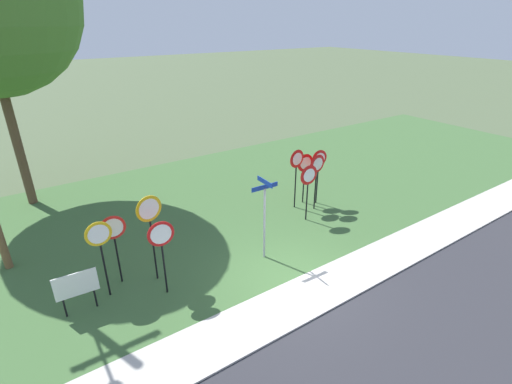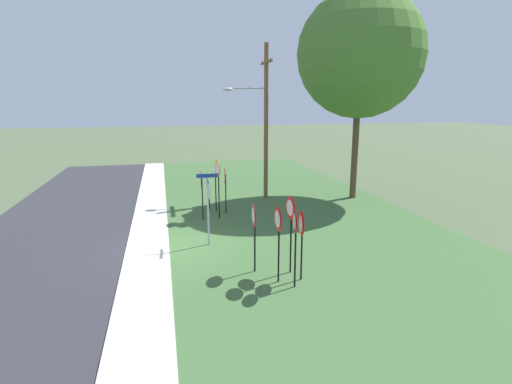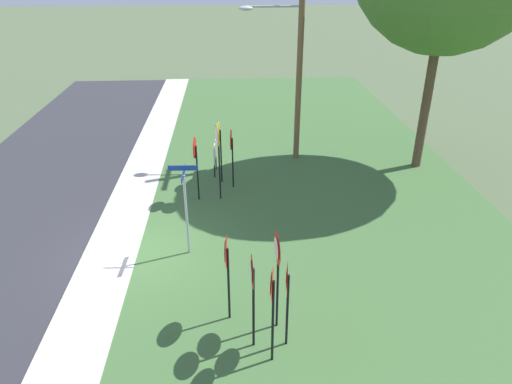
% 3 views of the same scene
% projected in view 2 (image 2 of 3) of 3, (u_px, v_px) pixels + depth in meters
% --- Properties ---
extents(ground_plane, '(160.00, 160.00, 0.00)m').
position_uv_depth(ground_plane, '(169.00, 248.00, 15.26)').
color(ground_plane, '#4C5B3D').
extents(road_asphalt, '(44.00, 6.40, 0.01)m').
position_uv_depth(road_asphalt, '(32.00, 259.00, 14.18)').
color(road_asphalt, '#2D2D33').
rests_on(road_asphalt, ground_plane).
extents(sidewalk_strip, '(44.00, 1.60, 0.06)m').
position_uv_depth(sidewalk_strip, '(148.00, 249.00, 15.07)').
color(sidewalk_strip, '#BCB7AD').
rests_on(sidewalk_strip, ground_plane).
extents(grass_median, '(44.00, 12.00, 0.04)m').
position_uv_depth(grass_median, '(316.00, 236.00, 16.60)').
color(grass_median, '#3D6033').
rests_on(grass_median, ground_plane).
extents(stop_sign_near_left, '(0.75, 0.11, 2.36)m').
position_uv_depth(stop_sign_near_left, '(201.00, 184.00, 18.41)').
color(stop_sign_near_left, black).
rests_on(stop_sign_near_left, grass_median).
extents(stop_sign_near_right, '(0.71, 0.10, 2.42)m').
position_uv_depth(stop_sign_near_right, '(215.00, 177.00, 19.93)').
color(stop_sign_near_right, black).
rests_on(stop_sign_near_right, grass_median).
extents(stop_sign_far_left, '(0.78, 0.15, 2.82)m').
position_uv_depth(stop_sign_far_left, '(218.00, 176.00, 18.51)').
color(stop_sign_far_left, black).
rests_on(stop_sign_far_left, grass_median).
extents(stop_sign_far_center, '(0.73, 0.11, 2.26)m').
position_uv_depth(stop_sign_far_center, '(225.00, 181.00, 19.61)').
color(stop_sign_far_center, black).
rests_on(stop_sign_far_center, grass_median).
extents(yield_sign_near_left, '(0.71, 0.14, 2.41)m').
position_uv_depth(yield_sign_near_left, '(295.00, 230.00, 11.58)').
color(yield_sign_near_left, black).
rests_on(yield_sign_near_left, grass_median).
extents(yield_sign_near_right, '(0.79, 0.11, 2.31)m').
position_uv_depth(yield_sign_near_right, '(254.00, 221.00, 12.70)').
color(yield_sign_near_right, black).
rests_on(yield_sign_near_right, grass_median).
extents(yield_sign_far_left, '(0.77, 0.13, 2.22)m').
position_uv_depth(yield_sign_far_left, '(301.00, 229.00, 12.12)').
color(yield_sign_far_left, black).
rests_on(yield_sign_far_left, grass_median).
extents(yield_sign_far_right, '(0.76, 0.12, 2.56)m').
position_uv_depth(yield_sign_far_right, '(290.00, 216.00, 12.59)').
color(yield_sign_far_right, black).
rests_on(yield_sign_far_right, grass_median).
extents(yield_sign_center, '(0.76, 0.10, 2.40)m').
position_uv_depth(yield_sign_center, '(278.00, 226.00, 11.93)').
color(yield_sign_center, black).
rests_on(yield_sign_center, grass_median).
extents(street_name_post, '(0.96, 0.82, 2.80)m').
position_uv_depth(street_name_post, '(208.00, 203.00, 15.18)').
color(street_name_post, '#9EA0A8').
rests_on(street_name_post, grass_median).
extents(utility_pole, '(2.10, 2.52, 8.56)m').
position_uv_depth(utility_pole, '(263.00, 117.00, 22.19)').
color(utility_pole, brown).
rests_on(utility_pole, grass_median).
extents(notice_board, '(1.10, 0.09, 1.25)m').
position_uv_depth(notice_board, '(209.00, 192.00, 20.86)').
color(notice_board, black).
rests_on(notice_board, grass_median).
extents(oak_tree_left, '(6.83, 6.83, 11.35)m').
position_uv_depth(oak_tree_left, '(360.00, 55.00, 21.46)').
color(oak_tree_left, brown).
rests_on(oak_tree_left, grass_median).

